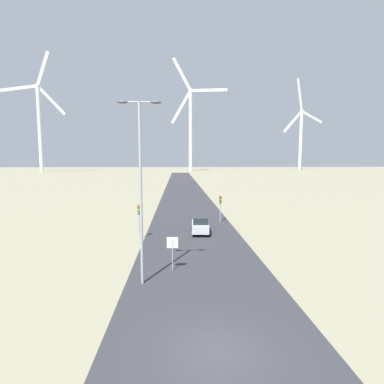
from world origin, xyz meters
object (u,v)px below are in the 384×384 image
(traffic_light_post_near_left, at_px, (139,214))
(car_approaching, at_px, (200,225))
(streetlamp, at_px, (141,175))
(wind_turbine_center, at_px, (301,133))
(traffic_light_post_near_right, at_px, (220,203))
(wind_turbine_far_left, at_px, (39,120))
(wind_turbine_left, at_px, (191,122))
(stop_sign_near, at_px, (172,247))

(traffic_light_post_near_left, distance_m, car_approaching, 6.82)
(streetlamp, relative_size, wind_turbine_center, 0.18)
(streetlamp, height_order, traffic_light_post_near_left, streetlamp)
(traffic_light_post_near_right, relative_size, car_approaching, 0.79)
(streetlamp, relative_size, wind_turbine_far_left, 0.16)
(traffic_light_post_near_left, xyz_separation_m, wind_turbine_left, (12.71, 173.30, 30.43))
(traffic_light_post_near_left, bearing_deg, traffic_light_post_near_right, 39.59)
(streetlamp, bearing_deg, wind_turbine_center, 65.05)
(stop_sign_near, relative_size, wind_turbine_left, 0.03)
(wind_turbine_center, bearing_deg, wind_turbine_far_left, -172.38)
(traffic_light_post_near_right, bearing_deg, traffic_light_post_near_left, -140.41)
(car_approaching, xyz_separation_m, wind_turbine_far_left, (-88.29, 162.32, 31.59))
(traffic_light_post_near_left, bearing_deg, car_approaching, 17.64)
(car_approaching, bearing_deg, wind_turbine_left, 87.86)
(stop_sign_near, xyz_separation_m, wind_turbine_center, (90.61, 196.74, 25.47))
(traffic_light_post_near_left, xyz_separation_m, car_approaching, (6.32, 2.01, -1.60))
(wind_turbine_left, bearing_deg, traffic_light_post_near_right, -91.18)
(streetlamp, height_order, stop_sign_near, streetlamp)
(wind_turbine_far_left, bearing_deg, streetlamp, -64.52)
(wind_turbine_far_left, bearing_deg, wind_turbine_center, 7.62)
(stop_sign_near, height_order, traffic_light_post_near_right, traffic_light_post_near_right)
(wind_turbine_far_left, bearing_deg, stop_sign_near, -63.73)
(traffic_light_post_near_left, relative_size, wind_turbine_left, 0.05)
(streetlamp, relative_size, traffic_light_post_near_right, 3.46)
(stop_sign_near, distance_m, wind_turbine_center, 218.09)
(traffic_light_post_near_right, bearing_deg, car_approaching, -117.75)
(traffic_light_post_near_right, height_order, car_approaching, traffic_light_post_near_right)
(traffic_light_post_near_right, relative_size, wind_turbine_far_left, 0.04)
(streetlamp, xyz_separation_m, traffic_light_post_near_right, (7.74, 18.71, -4.59))
(traffic_light_post_near_right, distance_m, wind_turbine_left, 168.42)
(car_approaching, bearing_deg, traffic_light_post_near_right, 62.25)
(traffic_light_post_near_right, height_order, wind_turbine_left, wind_turbine_left)
(wind_turbine_far_left, distance_m, wind_turbine_center, 177.72)
(car_approaching, height_order, wind_turbine_left, wind_turbine_left)
(traffic_light_post_near_left, xyz_separation_m, traffic_light_post_near_right, (9.31, 7.70, -0.06))
(stop_sign_near, xyz_separation_m, car_approaching, (2.83, 10.86, -0.81))
(stop_sign_near, bearing_deg, traffic_light_post_near_left, 111.51)
(stop_sign_near, xyz_separation_m, wind_turbine_left, (9.23, 182.15, 31.22))
(streetlamp, bearing_deg, traffic_light_post_near_right, 67.54)
(streetlamp, distance_m, wind_turbine_far_left, 195.89)
(streetlamp, bearing_deg, traffic_light_post_near_left, 98.14)
(wind_turbine_far_left, xyz_separation_m, wind_turbine_left, (94.69, 8.97, 0.45))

